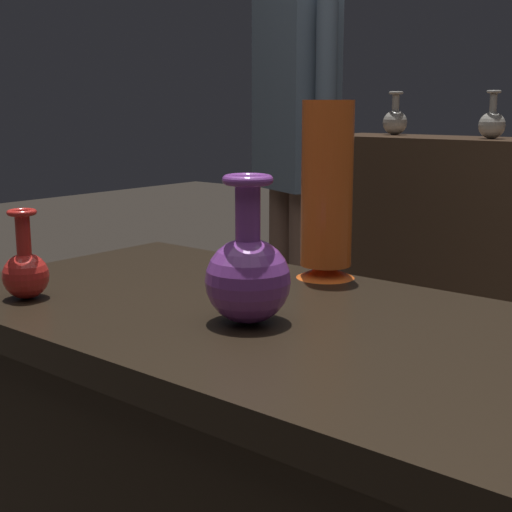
# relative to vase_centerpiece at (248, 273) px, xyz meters

# --- Properties ---
(vase_centerpiece) EXTENTS (0.13, 0.13, 0.23)m
(vase_centerpiece) POSITION_rel_vase_centerpiece_xyz_m (0.00, 0.00, 0.00)
(vase_centerpiece) COLOR #7A388E
(vase_centerpiece) RESTS_ON display_plinth
(vase_tall_behind) EXTENTS (0.12, 0.12, 0.34)m
(vase_tall_behind) POSITION_rel_vase_centerpiece_xyz_m (-0.08, 0.33, 0.09)
(vase_tall_behind) COLOR #E55B1E
(vase_tall_behind) RESTS_ON display_plinth
(vase_left_accent) EXTENTS (0.08, 0.08, 0.16)m
(vase_left_accent) POSITION_rel_vase_centerpiece_xyz_m (-0.39, -0.14, -0.03)
(vase_left_accent) COLOR red
(vase_left_accent) RESTS_ON display_plinth
(shelf_vase_far_left) EXTENTS (0.12, 0.12, 0.20)m
(shelf_vase_far_left) POSITION_rel_vase_centerpiece_xyz_m (-1.06, 2.34, 0.18)
(shelf_vase_far_left) COLOR gray
(shelf_vase_far_left) RESTS_ON back_display_shelf
(shelf_vase_left) EXTENTS (0.11, 0.11, 0.20)m
(shelf_vase_left) POSITION_rel_vase_centerpiece_xyz_m (-0.54, 2.24, 0.18)
(shelf_vase_left) COLOR gray
(shelf_vase_left) RESTS_ON back_display_shelf
(visitor_near_left) EXTENTS (0.44, 0.29, 1.70)m
(visitor_near_left) POSITION_rel_vase_centerpiece_xyz_m (-0.86, 1.27, 0.13)
(visitor_near_left) COLOR brown
(visitor_near_left) RESTS_ON ground_plane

